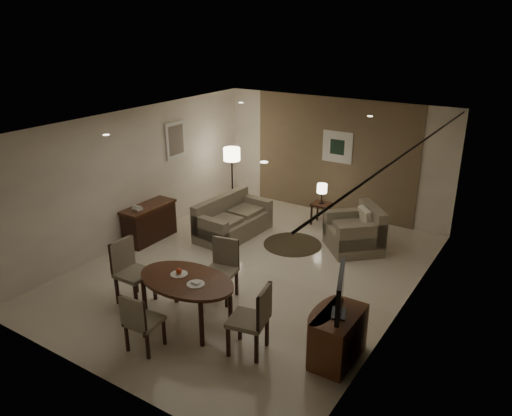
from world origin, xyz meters
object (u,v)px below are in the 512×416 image
Objects in this scene: armchair at (354,229)px; chair_far at (220,272)px; side_table at (321,214)px; chair_near at (144,320)px; console_desk at (149,223)px; chair_right at (248,319)px; floor_lamp at (232,180)px; sofa at (233,217)px; tv_cabinet at (338,337)px; dining_table at (187,301)px; chair_left at (134,273)px.

chair_far is at bearing -63.57° from armchair.
chair_near is at bearing -90.87° from side_table.
console_desk is at bearing 145.80° from chair_far.
floor_lamp is at bearing -154.23° from chair_right.
chair_far is at bearing -22.69° from console_desk.
chair_far is at bearing -98.65° from chair_near.
chair_right is at bearing -139.01° from sofa.
chair_right is at bearing -155.29° from tv_cabinet.
dining_table is 1.57× the size of armchair.
chair_far is 3.13m from armchair.
chair_near is 0.59× the size of floor_lamp.
console_desk is 1.17× the size of chair_right.
tv_cabinet is 2.30m from dining_table.
dining_table is 1.54× the size of chair_right.
floor_lamp reaches higher than chair_left.
armchair reaches higher than tv_cabinet.
tv_cabinet is 0.59× the size of floor_lamp.
sofa is at bearing 39.95° from console_desk.
tv_cabinet reaches higher than side_table.
tv_cabinet is at bearing -61.47° from side_table.
chair_far is 1.46m from chair_right.
dining_table is 1.51× the size of chair_left.
chair_right is 1.02× the size of armchair.
chair_near reaches higher than dining_table.
chair_left is at bearing -75.74° from floor_lamp.
chair_near is at bearing -152.54° from tv_cabinet.
console_desk is 3.25m from dining_table.
floor_lamp is (-2.18, 3.42, 0.27)m from chair_far.
armchair is at bearing -70.58° from sofa.
chair_left reaches higher than console_desk.
armchair reaches higher than sofa.
armchair is 0.66× the size of floor_lamp.
side_table is (2.62, 2.67, -0.13)m from console_desk.
console_desk is 3.72m from chair_near.
floor_lamp is (-3.28, 0.50, 0.32)m from armchair.
sofa reaches higher than console_desk.
tv_cabinet is 5.86m from floor_lamp.
tv_cabinet is 3.38m from chair_left.
console_desk is 2.40m from floor_lamp.
console_desk is 4.28m from chair_right.
tv_cabinet is at bearing 10.45° from dining_table.
side_table is 0.32× the size of floor_lamp.
console_desk is at bearing 132.97° from sofa.
dining_table reaches higher than tv_cabinet.
console_desk is 0.78× the size of floor_lamp.
side_table is at bearing 90.08° from dining_table.
chair_near is at bearing -96.26° from dining_table.
tv_cabinet is 1.24m from chair_right.
sofa is at bearing -77.81° from chair_near.
chair_left is (-3.35, -0.42, 0.17)m from tv_cabinet.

